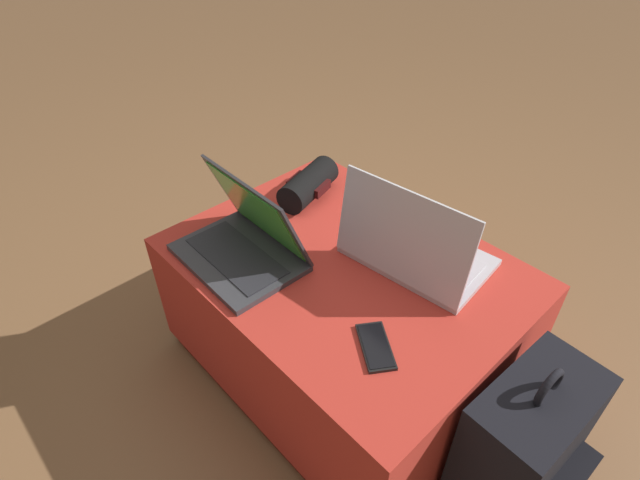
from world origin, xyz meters
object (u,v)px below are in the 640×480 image
Objects in this scene: laptop_near at (244,241)px; laptop_far at (413,249)px; cell_phone at (376,346)px; wrist_brace at (308,184)px; backpack at (522,455)px.

laptop_far is (0.32, 0.29, 0.00)m from laptop_near.
wrist_brace reaches higher than cell_phone.
backpack is 2.14× the size of wrist_brace.
cell_phone is at bearing -28.19° from wrist_brace.
laptop_far is at bearing 43.51° from laptop_near.
laptop_near is 0.87× the size of laptop_far.
cell_phone is (0.12, -0.27, -0.05)m from laptop_far.
cell_phone is 0.29× the size of backpack.
laptop_near is 0.32m from wrist_brace.
laptop_near is 0.83m from backpack.
laptop_near reaches higher than cell_phone.
laptop_far is 1.64× the size of wrist_brace.
wrist_brace is at bearing 107.96° from laptop_near.
cell_phone is 0.62× the size of wrist_brace.
backpack is at bearing -8.45° from wrist_brace.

